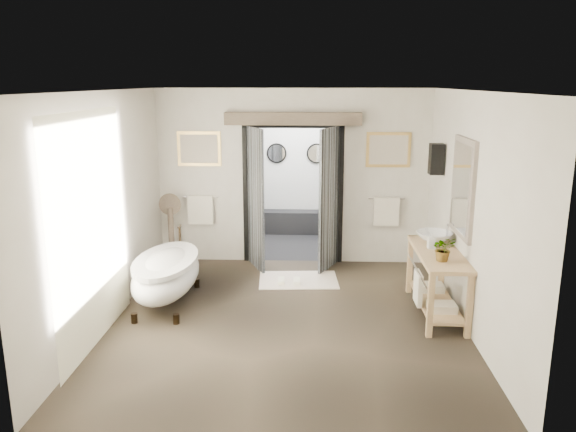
{
  "coord_description": "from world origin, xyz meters",
  "views": [
    {
      "loc": [
        0.32,
        -6.69,
        3.02
      ],
      "look_at": [
        0.0,
        0.6,
        1.25
      ],
      "focal_mm": 35.0,
      "sensor_mm": 36.0,
      "label": 1
    }
  ],
  "objects_px": {
    "vanity": "(436,277)",
    "basin": "(434,238)",
    "clawfoot_tub": "(167,274)",
    "rug": "(298,280)"
  },
  "relations": [
    {
      "from": "vanity",
      "to": "basin",
      "type": "bearing_deg",
      "value": 84.56
    },
    {
      "from": "vanity",
      "to": "clawfoot_tub",
      "type": "bearing_deg",
      "value": 177.45
    },
    {
      "from": "vanity",
      "to": "basin",
      "type": "height_order",
      "value": "basin"
    },
    {
      "from": "basin",
      "to": "rug",
      "type": "bearing_deg",
      "value": 166.36
    },
    {
      "from": "vanity",
      "to": "basin",
      "type": "distance_m",
      "value": 0.56
    },
    {
      "from": "rug",
      "to": "basin",
      "type": "relative_size",
      "value": 2.44
    },
    {
      "from": "clawfoot_tub",
      "to": "rug",
      "type": "bearing_deg",
      "value": 29.48
    },
    {
      "from": "clawfoot_tub",
      "to": "vanity",
      "type": "xyz_separation_m",
      "value": [
        3.62,
        -0.16,
        0.07
      ]
    },
    {
      "from": "clawfoot_tub",
      "to": "basin",
      "type": "bearing_deg",
      "value": 3.17
    },
    {
      "from": "rug",
      "to": "basin",
      "type": "height_order",
      "value": "basin"
    }
  ]
}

